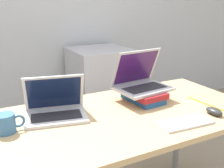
% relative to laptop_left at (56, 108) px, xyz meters
% --- Properties ---
extents(wall_back, '(8.00, 0.05, 2.70)m').
position_rel_laptop_left_xyz_m(wall_back, '(0.28, 1.51, 0.55)').
color(wall_back, silver).
rests_on(wall_back, ground_plane).
extents(desk, '(1.63, 0.77, 0.76)m').
position_rel_laptop_left_xyz_m(desk, '(0.28, -0.13, -0.12)').
color(desk, tan).
rests_on(desk, ground_plane).
extents(laptop_left, '(0.35, 0.29, 0.22)m').
position_rel_laptop_left_xyz_m(laptop_left, '(0.00, 0.00, 0.00)').
color(laptop_left, silver).
rests_on(laptop_left, desk).
extents(book_stack, '(0.21, 0.28, 0.07)m').
position_rel_laptop_left_xyz_m(book_stack, '(0.54, -0.02, -0.01)').
color(book_stack, '#235693').
rests_on(book_stack, desk).
extents(laptop_on_books, '(0.34, 0.28, 0.24)m').
position_rel_laptop_left_xyz_m(laptop_on_books, '(0.54, 0.01, 0.07)').
color(laptop_on_books, '#B2B2B7').
rests_on(laptop_on_books, book_stack).
extents(wireless_keyboard, '(0.29, 0.13, 0.01)m').
position_rel_laptop_left_xyz_m(wireless_keyboard, '(0.55, -0.39, -0.04)').
color(wireless_keyboard, white).
rests_on(wireless_keyboard, desk).
extents(mouse, '(0.06, 0.10, 0.04)m').
position_rel_laptop_left_xyz_m(mouse, '(0.77, -0.37, -0.03)').
color(mouse, '#2D2D2D').
rests_on(mouse, desk).
extents(notepad, '(0.24, 0.30, 0.01)m').
position_rel_laptop_left_xyz_m(notepad, '(0.95, -0.23, -0.04)').
color(notepad, '#EFE066').
rests_on(notepad, desk).
extents(mug, '(0.13, 0.09, 0.09)m').
position_rel_laptop_left_xyz_m(mug, '(-0.25, -0.07, 0.00)').
color(mug, teal).
rests_on(mug, desk).
extents(mini_fridge, '(0.58, 0.61, 0.88)m').
position_rel_laptop_left_xyz_m(mini_fridge, '(0.78, 1.13, -0.36)').
color(mini_fridge, silver).
rests_on(mini_fridge, ground_plane).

